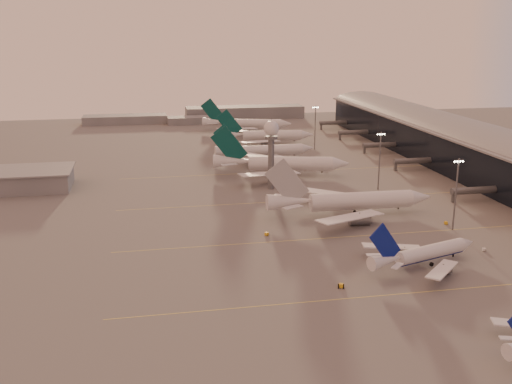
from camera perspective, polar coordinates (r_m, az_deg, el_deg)
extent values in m
plane|color=#5B5858|center=(149.27, 9.56, -11.63)|extent=(700.00, 700.00, 0.00)
cube|color=#E9D552|center=(169.35, 18.04, -8.82)|extent=(180.00, 0.25, 0.02)
cube|color=#E9D552|center=(206.81, 12.12, -3.96)|extent=(180.00, 0.25, 0.02)
cube|color=#E9D552|center=(246.81, 8.10, -0.60)|extent=(180.00, 0.25, 0.02)
cube|color=#E9D552|center=(292.95, 4.96, 2.04)|extent=(180.00, 0.25, 0.02)
cube|color=black|center=(287.61, 22.40, 2.52)|extent=(36.00, 360.00, 18.00)
cylinder|color=slate|center=(285.93, 22.58, 4.27)|extent=(10.08, 360.00, 10.08)
cube|color=slate|center=(285.89, 22.58, 4.31)|extent=(40.00, 362.00, 0.80)
cylinder|color=#5C5E64|center=(255.22, 20.29, 0.16)|extent=(22.00, 2.80, 2.80)
cube|color=#5C5E64|center=(250.83, 18.28, -0.45)|extent=(1.20, 1.20, 4.40)
cylinder|color=#5C5E64|center=(302.99, 14.92, 2.90)|extent=(22.00, 2.80, 2.80)
cube|color=#5C5E64|center=(299.30, 13.16, 2.41)|extent=(1.20, 1.20, 4.40)
cylinder|color=#5C5E64|center=(340.46, 11.89, 4.42)|extent=(22.00, 2.80, 2.80)
cube|color=#5C5E64|center=(337.19, 10.30, 4.00)|extent=(1.20, 1.20, 4.40)
cylinder|color=#5C5E64|center=(378.89, 9.46, 5.63)|extent=(22.00, 2.80, 2.80)
cube|color=#5C5E64|center=(375.95, 8.01, 5.26)|extent=(1.20, 1.20, 4.40)
cylinder|color=#5C5E64|center=(416.13, 7.56, 6.56)|extent=(22.00, 2.80, 2.80)
cube|color=#5C5E64|center=(413.45, 6.23, 6.23)|extent=(1.20, 1.20, 4.40)
cylinder|color=#5C5E64|center=(256.15, 1.44, 2.68)|extent=(2.60, 2.60, 22.00)
cylinder|color=#5C5E64|center=(253.87, 1.46, 5.21)|extent=(5.20, 5.20, 1.20)
sphere|color=silver|center=(253.22, 1.47, 6.08)|extent=(6.40, 6.40, 6.40)
cylinder|color=#5C5E64|center=(252.65, 1.47, 6.91)|extent=(0.16, 0.16, 2.00)
cylinder|color=#5C5E64|center=(214.02, 18.49, -0.26)|extent=(0.56, 0.56, 25.00)
cube|color=#5C5E64|center=(211.27, 18.76, 2.88)|extent=(3.60, 0.25, 0.25)
sphere|color=#FFEABF|center=(210.62, 18.39, 2.76)|extent=(0.56, 0.56, 0.56)
sphere|color=#FFEABF|center=(211.11, 18.63, 2.77)|extent=(0.56, 0.56, 0.56)
sphere|color=#FFEABF|center=(211.60, 18.87, 2.77)|extent=(0.56, 0.56, 0.56)
sphere|color=#FFEABF|center=(212.10, 19.10, 2.78)|extent=(0.56, 0.56, 0.56)
cylinder|color=#5C5E64|center=(259.84, 11.68, 2.89)|extent=(0.56, 0.56, 25.00)
cube|color=#5C5E64|center=(257.58, 11.82, 5.49)|extent=(3.60, 0.25, 0.25)
sphere|color=#FFEABF|center=(257.08, 11.51, 5.40)|extent=(0.56, 0.56, 0.56)
sphere|color=#FFEABF|center=(257.46, 11.71, 5.40)|extent=(0.56, 0.56, 0.56)
sphere|color=#FFEABF|center=(257.84, 11.92, 5.41)|extent=(0.56, 0.56, 0.56)
sphere|color=#FFEABF|center=(258.23, 12.13, 5.41)|extent=(0.56, 0.56, 0.56)
cylinder|color=#5C5E64|center=(342.58, 5.65, 6.10)|extent=(0.56, 0.56, 25.00)
cube|color=#5C5E64|center=(340.87, 5.70, 8.09)|extent=(3.60, 0.25, 0.25)
sphere|color=#FFEABF|center=(340.50, 5.45, 8.02)|extent=(0.56, 0.56, 0.56)
sphere|color=#FFEABF|center=(340.78, 5.62, 8.02)|extent=(0.56, 0.56, 0.56)
sphere|color=#FFEABF|center=(341.06, 5.78, 8.03)|extent=(0.56, 0.56, 0.56)
sphere|color=#FFEABF|center=(341.35, 5.94, 8.03)|extent=(0.56, 0.56, 0.56)
cube|color=slate|center=(448.84, -12.34, 6.79)|extent=(60.00, 18.00, 6.00)
cube|color=slate|center=(465.09, -1.09, 7.61)|extent=(90.00, 20.00, 9.00)
cube|color=slate|center=(440.57, -5.81, 6.84)|extent=(40.00, 15.00, 5.00)
cube|color=silver|center=(140.60, 22.99, -12.89)|extent=(4.46, 2.64, 0.24)
cylinder|color=silver|center=(183.62, 16.33, -5.63)|extent=(24.55, 11.54, 4.16)
cylinder|color=navy|center=(183.95, 16.31, -5.90)|extent=(23.72, 10.28, 3.00)
cone|color=silver|center=(193.82, 19.40, -4.77)|extent=(5.79, 5.43, 4.16)
cone|color=silver|center=(172.12, 12.22, -6.58)|extent=(11.04, 7.14, 4.16)
cube|color=silver|center=(173.26, 17.29, -7.25)|extent=(15.23, 15.59, 1.31)
cylinder|color=slate|center=(177.53, 17.36, -7.36)|extent=(5.34, 4.04, 2.71)
cube|color=slate|center=(177.09, 17.39, -7.01)|extent=(0.40, 0.36, 1.67)
cube|color=silver|center=(186.79, 12.79, -5.25)|extent=(18.14, 7.09, 1.31)
cylinder|color=slate|center=(187.71, 13.93, -5.84)|extent=(5.34, 4.04, 2.71)
cube|color=slate|center=(187.30, 13.95, -5.51)|extent=(0.40, 0.36, 1.67)
cube|color=navy|center=(169.97, 12.19, -5.01)|extent=(10.98, 3.91, 12.41)
cube|color=silver|center=(168.87, 13.29, -7.05)|extent=(4.64, 4.57, 0.27)
cube|color=silver|center=(175.41, 11.22, -6.06)|extent=(4.93, 2.41, 0.27)
cylinder|color=black|center=(191.02, 18.25, -5.88)|extent=(0.55, 0.55, 1.10)
cylinder|color=black|center=(184.86, 15.30, -6.33)|extent=(1.32, 0.89, 1.21)
cylinder|color=black|center=(181.73, 16.36, -6.80)|extent=(1.32, 0.89, 1.21)
cylinder|color=silver|center=(225.94, 9.98, -1.07)|extent=(38.94, 7.09, 6.06)
cylinder|color=silver|center=(226.33, 9.96, -1.40)|extent=(38.12, 5.37, 4.36)
cone|color=silver|center=(234.50, 15.33, -0.79)|extent=(7.67, 6.26, 6.06)
cone|color=silver|center=(218.33, 3.15, -1.23)|extent=(16.42, 6.49, 6.06)
cube|color=silver|center=(208.71, 8.95, -2.71)|extent=(27.80, 18.19, 1.80)
cylinder|color=slate|center=(214.36, 9.80, -2.95)|extent=(7.61, 4.14, 3.94)
cube|color=slate|center=(213.93, 9.82, -2.60)|extent=(0.30, 0.25, 2.42)
cube|color=silver|center=(238.18, 6.55, -0.34)|extent=(27.41, 19.33, 1.80)
cylinder|color=slate|center=(236.66, 7.88, -1.11)|extent=(7.61, 4.14, 3.94)
cube|color=slate|center=(236.28, 7.89, -0.79)|extent=(0.30, 0.25, 2.42)
cube|color=#9D9FA4|center=(216.23, 2.97, 0.58)|extent=(16.80, 0.79, 17.99)
cube|color=silver|center=(211.21, 3.50, -1.77)|extent=(8.00, 5.67, 0.24)
cube|color=silver|center=(225.26, 2.66, -0.66)|extent=(7.96, 5.97, 0.24)
cylinder|color=black|center=(232.20, 13.38, -1.77)|extent=(0.49, 0.49, 0.98)
cylinder|color=black|center=(227.95, 9.02, -1.84)|extent=(1.09, 0.52, 1.08)
cylinder|color=black|center=(224.06, 9.36, -2.16)|extent=(1.09, 0.52, 1.08)
cylinder|color=silver|center=(282.18, 3.29, 2.49)|extent=(39.81, 14.69, 6.35)
cylinder|color=silver|center=(282.50, 3.28, 2.21)|extent=(38.66, 12.79, 4.57)
cone|color=silver|center=(283.88, 8.04, 2.45)|extent=(8.81, 7.84, 6.35)
cone|color=silver|center=(282.51, -2.39, 2.69)|extent=(17.49, 9.76, 6.35)
cube|color=silver|center=(266.19, 1.30, 1.48)|extent=(29.31, 14.04, 1.88)
cylinder|color=slate|center=(270.64, 2.32, 1.14)|extent=(8.33, 5.67, 4.13)
cube|color=slate|center=(270.28, 2.32, 1.45)|extent=(0.38, 0.34, 2.54)
cube|color=silver|center=(298.44, 1.33, 3.01)|extent=(26.05, 23.59, 1.88)
cylinder|color=slate|center=(295.22, 2.26, 2.34)|extent=(8.33, 5.67, 4.13)
cube|color=slate|center=(294.89, 2.26, 2.63)|extent=(0.38, 0.34, 2.54)
cube|color=#073D3C|center=(281.00, -2.57, 4.20)|extent=(17.14, 4.14, 18.79)
cube|color=silver|center=(275.08, -2.55, 2.37)|extent=(8.08, 4.56, 0.27)
cube|color=silver|center=(289.92, -2.34, 3.05)|extent=(7.74, 6.98, 0.27)
cylinder|color=black|center=(283.94, 6.30, 1.69)|extent=(0.55, 0.55, 1.09)
cylinder|color=black|center=(285.33, 2.63, 1.85)|extent=(1.29, 0.79, 1.20)
cylinder|color=black|center=(280.64, 2.64, 1.62)|extent=(1.29, 0.79, 1.20)
cylinder|color=silver|center=(318.03, 1.51, 3.85)|extent=(33.14, 6.79, 5.31)
cylinder|color=silver|center=(318.27, 1.51, 3.64)|extent=(32.42, 5.28, 3.82)
cone|color=silver|center=(323.59, 4.88, 4.00)|extent=(6.61, 5.59, 5.31)
cone|color=silver|center=(312.77, -2.64, 3.77)|extent=(14.04, 5.93, 5.31)
cube|color=silver|center=(303.10, 0.70, 3.10)|extent=(23.40, 16.94, 1.57)
cylinder|color=slate|center=(307.65, 1.28, 2.86)|extent=(6.52, 3.74, 3.45)
cube|color=slate|center=(307.38, 1.28, 3.09)|extent=(0.28, 0.24, 2.12)
cube|color=silver|center=(329.46, -0.49, 4.09)|extent=(23.98, 15.27, 1.57)
cylinder|color=slate|center=(327.69, 0.33, 3.64)|extent=(6.52, 3.74, 3.45)
cube|color=slate|center=(327.44, 0.33, 3.86)|extent=(0.28, 0.24, 2.12)
cube|color=#073D3C|center=(311.43, -2.78, 4.90)|extent=(14.61, 0.98, 15.72)
cube|color=silver|center=(306.57, -2.46, 3.56)|extent=(6.74, 5.15, 0.23)
cube|color=silver|center=(318.84, -2.90, 4.01)|extent=(6.80, 4.73, 0.23)
cylinder|color=black|center=(322.11, 3.66, 3.37)|extent=(0.46, 0.46, 0.92)
cylinder|color=black|center=(319.94, 0.95, 3.33)|extent=(1.03, 0.50, 1.01)
cylinder|color=black|center=(316.12, 1.13, 3.18)|extent=(1.03, 0.50, 1.01)
cylinder|color=silver|center=(360.36, 1.55, 5.26)|extent=(35.58, 9.49, 5.67)
cylinder|color=silver|center=(360.59, 1.55, 5.06)|extent=(34.71, 7.83, 4.08)
cone|color=silver|center=(363.20, 4.86, 5.29)|extent=(7.39, 6.38, 5.67)
cone|color=silver|center=(358.44, -2.43, 5.31)|extent=(15.28, 7.25, 5.67)
cube|color=silver|center=(345.22, 0.38, 4.65)|extent=(25.91, 14.95, 1.68)
cylinder|color=slate|center=(349.48, 1.03, 4.39)|extent=(7.17, 4.41, 3.69)
cube|color=slate|center=(349.22, 1.04, 4.60)|extent=(0.32, 0.28, 2.27)
cube|color=silver|center=(374.23, -0.02, 5.49)|extent=(24.43, 19.27, 1.68)
cylinder|color=slate|center=(371.58, 0.69, 5.05)|extent=(7.17, 4.41, 3.69)
cube|color=slate|center=(371.34, 0.69, 5.25)|extent=(0.32, 0.28, 2.27)
cube|color=#073D3C|center=(357.29, -2.56, 6.38)|extent=(15.55, 2.05, 16.79)
cube|color=silver|center=(351.71, -2.43, 5.14)|extent=(7.27, 4.70, 0.24)
cube|color=silver|center=(365.10, -2.52, 5.52)|extent=(7.12, 5.79, 0.24)
cylinder|color=black|center=(362.66, 3.66, 4.73)|extent=(0.49, 0.49, 0.98)
cylinder|color=black|center=(362.80, 1.07, 4.77)|extent=(1.12, 0.60, 1.08)
cylinder|color=black|center=(358.59, 1.13, 4.65)|extent=(1.12, 0.60, 1.08)
cylinder|color=silver|center=(403.43, -0.30, 6.38)|extent=(37.18, 15.11, 5.95)
cylinder|color=silver|center=(403.64, -0.30, 6.19)|extent=(36.05, 13.32, 4.28)
cone|color=silver|center=(402.48, 2.84, 6.34)|extent=(8.41, 7.57, 5.95)
cone|color=silver|center=(406.00, -4.01, 6.51)|extent=(16.47, 9.68, 5.95)
cube|color=silver|center=(389.10, -1.81, 5.88)|extent=(27.49, 12.20, 1.76)
cylinder|color=slate|center=(392.70, -1.09, 5.61)|extent=(7.89, 5.55, 3.87)
cube|color=slate|center=(392.46, -1.09, 5.82)|extent=(0.36, 0.33, 2.38)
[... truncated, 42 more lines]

